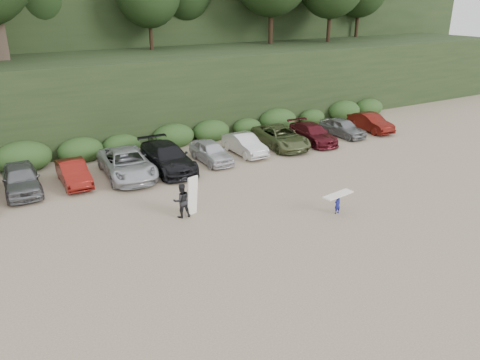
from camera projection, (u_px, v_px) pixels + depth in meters
ground at (266, 227)px, 22.16m from camera, size 120.00×120.00×0.00m
parked_cars at (131, 164)px, 28.29m from camera, size 39.59×6.02×1.64m
child_surfer at (338, 200)px, 23.25m from camera, size 1.82×0.74×1.06m
adult_surfer at (183, 200)px, 22.85m from camera, size 1.33×0.74×2.06m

